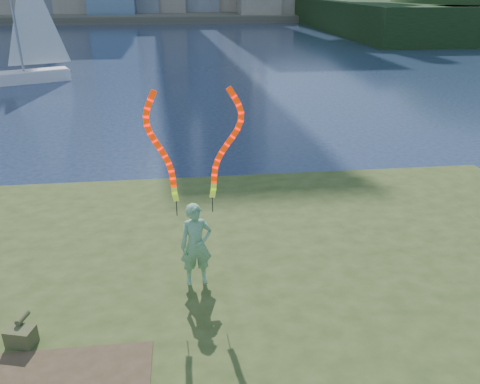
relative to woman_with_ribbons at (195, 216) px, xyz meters
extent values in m
plane|color=#1A2741|center=(-0.17, 0.09, -2.21)|extent=(320.00, 320.00, 0.00)
cube|color=#354318|center=(-0.17, -2.11, -1.81)|extent=(17.00, 15.00, 0.30)
cube|color=#354318|center=(-0.17, -1.91, -1.56)|extent=(14.00, 12.00, 0.30)
cube|color=#484335|center=(-0.17, 95.09, -1.61)|extent=(320.00, 40.00, 1.20)
imported|color=#146C21|center=(0.00, -0.03, -0.59)|extent=(0.64, 0.47, 1.64)
cylinder|color=black|center=(-0.32, 0.04, 0.16)|extent=(0.02, 0.02, 0.30)
cylinder|color=black|center=(0.33, 0.12, 0.16)|extent=(0.02, 0.02, 0.30)
cube|color=#3D4321|center=(-2.84, -1.42, -1.25)|extent=(0.49, 0.39, 0.31)
cylinder|color=#3D4321|center=(-2.84, -1.22, -1.05)|extent=(0.17, 0.30, 0.10)
cube|color=white|center=(-10.73, 25.76, -1.87)|extent=(5.88, 3.91, 0.79)
cylinder|color=gray|center=(-10.73, 25.76, 2.52)|extent=(0.16, 0.16, 8.56)
camera|label=1|loc=(-0.08, -7.61, 3.84)|focal=35.00mm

